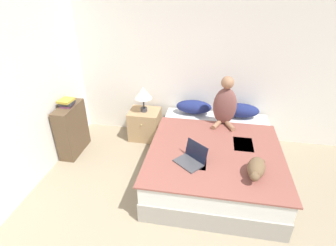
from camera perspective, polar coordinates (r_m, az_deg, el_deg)
name	(u,v)px	position (r m, az deg, el deg)	size (l,w,h in m)	color
wall_back	(208,65)	(4.31, 8.71, 12.40)	(5.34, 0.05, 2.55)	white
wall_side	(15,95)	(3.59, -30.29, 5.25)	(0.05, 4.21, 2.55)	white
bed	(214,159)	(3.77, 9.96, -7.69)	(1.72, 2.06, 0.53)	#9E998E
pillow_near	(194,107)	(4.33, 5.64, 3.53)	(0.58, 0.28, 0.21)	navy
pillow_far	(241,110)	(4.35, 15.53, 2.69)	(0.58, 0.28, 0.21)	navy
person_sitting	(225,104)	(3.97, 12.32, 4.03)	(0.36, 0.34, 0.75)	brown
cat_tabby	(256,168)	(3.13, 18.62, -9.35)	(0.27, 0.50, 0.19)	brown
laptop_open	(191,159)	(3.20, 5.06, -7.76)	(0.42, 0.41, 0.23)	#424247
nightstand	(145,124)	(4.57, -5.04, -0.26)	(0.51, 0.46, 0.51)	tan
table_lamp	(143,94)	(4.32, -5.43, 6.39)	(0.29, 0.29, 0.43)	#38383D
bookshelf	(72,129)	(4.38, -20.19, -1.32)	(0.24, 0.62, 0.81)	brown
book_stack_top	(67,103)	(4.18, -21.20, 4.18)	(0.21, 0.23, 0.11)	#844270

